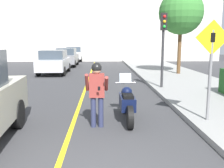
# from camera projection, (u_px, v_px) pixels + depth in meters

# --- Properties ---
(road_center_line) EXTENTS (0.12, 36.00, 0.01)m
(road_center_line) POSITION_uv_depth(u_px,v_px,m) (81.00, 101.00, 9.65)
(road_center_line) COLOR yellow
(road_center_line) RESTS_ON ground
(building_backdrop) EXTENTS (28.00, 1.20, 7.63)m
(building_backdrop) POSITION_uv_depth(u_px,v_px,m) (100.00, 28.00, 28.73)
(building_backdrop) COLOR beige
(building_backdrop) RESTS_ON ground
(motorcycle) EXTENTS (0.62, 2.16, 1.30)m
(motorcycle) POSITION_uv_depth(u_px,v_px,m) (127.00, 103.00, 7.22)
(motorcycle) COLOR black
(motorcycle) RESTS_ON ground
(person_biker) EXTENTS (0.59, 0.47, 1.73)m
(person_biker) POSITION_uv_depth(u_px,v_px,m) (97.00, 88.00, 6.52)
(person_biker) COLOR #282D4C
(person_biker) RESTS_ON ground
(crossing_sign) EXTENTS (0.91, 0.08, 2.66)m
(crossing_sign) POSITION_uv_depth(u_px,v_px,m) (211.00, 61.00, 6.53)
(crossing_sign) COLOR slate
(crossing_sign) RESTS_ON sidewalk_curb
(traffic_light) EXTENTS (0.26, 0.30, 3.36)m
(traffic_light) POSITION_uv_depth(u_px,v_px,m) (163.00, 36.00, 11.28)
(traffic_light) COLOR #2D2D30
(traffic_light) RESTS_ON sidewalk_curb
(street_tree) EXTENTS (2.84, 2.84, 5.39)m
(street_tree) POSITION_uv_depth(u_px,v_px,m) (181.00, 13.00, 16.01)
(street_tree) COLOR brown
(street_tree) RESTS_ON sidewalk_curb
(parked_car_silver) EXTENTS (1.88, 4.20, 1.68)m
(parked_car_silver) POSITION_uv_depth(u_px,v_px,m) (54.00, 62.00, 17.61)
(parked_car_silver) COLOR black
(parked_car_silver) RESTS_ON ground
(parked_car_grey) EXTENTS (1.88, 4.20, 1.68)m
(parked_car_grey) POSITION_uv_depth(u_px,v_px,m) (67.00, 57.00, 23.11)
(parked_car_grey) COLOR black
(parked_car_grey) RESTS_ON ground
(parked_car_white) EXTENTS (1.88, 4.20, 1.68)m
(parked_car_white) POSITION_uv_depth(u_px,v_px,m) (75.00, 54.00, 29.31)
(parked_car_white) COLOR black
(parked_car_white) RESTS_ON ground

